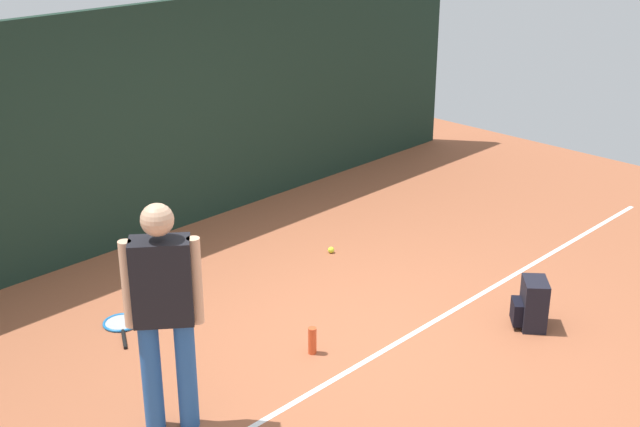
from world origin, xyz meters
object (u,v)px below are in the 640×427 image
(tennis_racket, at_px, (122,324))
(water_bottle, at_px, (312,341))
(tennis_player, at_px, (164,306))
(tennis_ball_by_fence, at_px, (331,250))
(backpack, at_px, (532,305))

(tennis_racket, xyz_separation_m, water_bottle, (0.84, -1.51, 0.10))
(tennis_racket, bearing_deg, tennis_player, -171.41)
(tennis_ball_by_fence, bearing_deg, tennis_player, -157.19)
(tennis_player, relative_size, water_bottle, 7.30)
(water_bottle, bearing_deg, tennis_racket, 118.98)
(tennis_ball_by_fence, bearing_deg, tennis_racket, 173.67)
(backpack, bearing_deg, tennis_player, -59.66)
(tennis_player, xyz_separation_m, tennis_racket, (0.56, 1.49, -0.95))
(tennis_racket, distance_m, backpack, 3.56)
(tennis_player, height_order, water_bottle, tennis_player)
(water_bottle, bearing_deg, backpack, -32.49)
(tennis_racket, relative_size, tennis_ball_by_fence, 9.42)
(tennis_racket, xyz_separation_m, tennis_ball_by_fence, (2.37, -0.26, 0.02))
(tennis_player, bearing_deg, backpack, -160.14)
(tennis_racket, relative_size, backpack, 1.41)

